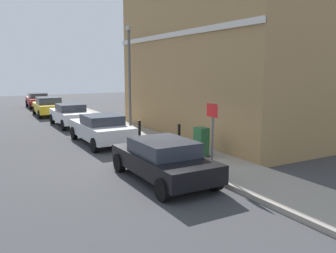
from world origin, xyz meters
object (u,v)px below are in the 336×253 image
lamppost (130,73)px  car_silver (101,129)px  car_white (70,114)px  car_yellow (48,106)px  bollard_far_kerb (140,131)px  street_sign (212,127)px  car_red (38,100)px  bollard_near_cabinet (179,135)px  car_black (163,159)px  utility_cabinet (201,143)px

lamppost → car_silver: bearing=-135.9°
car_silver → car_white: (0.02, 6.05, -0.00)m
car_white → car_yellow: (-0.26, 5.68, 0.03)m
bollard_far_kerb → car_white: bearing=100.8°
street_sign → car_red: bearing=93.5°
bollard_near_cabinet → lamppost: 6.14m
bollard_far_kerb → lamppost: 4.69m
car_black → car_red: 24.65m
street_sign → lamppost: bearing=83.9°
car_white → car_red: size_ratio=1.00×
car_black → utility_cabinet: car_black is taller
utility_cabinet → bollard_near_cabinet: bearing=86.9°
utility_cabinet → car_white: bearing=102.1°
car_yellow → lamppost: size_ratio=0.72×
car_black → car_silver: bearing=-1.3°
car_black → utility_cabinet: (2.49, 1.50, -0.03)m
car_white → utility_cabinet: bearing=-168.6°
car_silver → bollard_far_kerb: bearing=-132.3°
utility_cabinet → bollard_far_kerb: size_ratio=1.11×
car_red → bollard_near_cabinet: (2.46, -21.31, -0.01)m
car_red → lamppost: bearing=-169.3°
car_black → bollard_far_kerb: car_black is taller
bollard_near_cabinet → car_yellow: bearing=100.4°
street_sign → bollard_near_cabinet: bearing=75.9°
car_silver → street_sign: 6.98m
car_yellow → utility_cabinet: bearing=-169.7°
street_sign → car_silver: bearing=103.1°
car_silver → bollard_near_cabinet: (2.48, -3.08, -0.03)m
car_silver → lamppost: bearing=-46.5°
car_yellow → car_silver: bearing=-177.4°
car_black → bollard_far_kerb: 5.39m
car_white → lamppost: size_ratio=0.72×
bollard_near_cabinet → lamppost: bearing=89.3°
utility_cabinet → car_red: bearing=95.8°
bollard_near_cabinet → bollard_far_kerb: bearing=120.2°
bollard_far_kerb → street_sign: (0.14, -5.47, 0.96)m
car_black → car_red: car_red is taller
car_yellow → utility_cabinet: car_yellow is taller
car_black → car_yellow: bearing=0.1°
car_yellow → utility_cabinet: 16.86m
bollard_near_cabinet → car_red: bearing=96.6°
car_white → lamppost: bearing=-145.5°
car_yellow → bollard_near_cabinet: 15.07m
bollard_far_kerb → street_sign: 5.55m
bollard_near_cabinet → bollard_far_kerb: (-1.06, 1.82, 0.00)m
car_yellow → bollard_far_kerb: bearing=-171.3°
car_silver → car_yellow: (-0.24, 11.74, 0.02)m
car_white → lamppost: (2.53, -3.58, 2.58)m
car_black → car_red: bearing=-0.6°
car_silver → street_sign: size_ratio=1.93×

